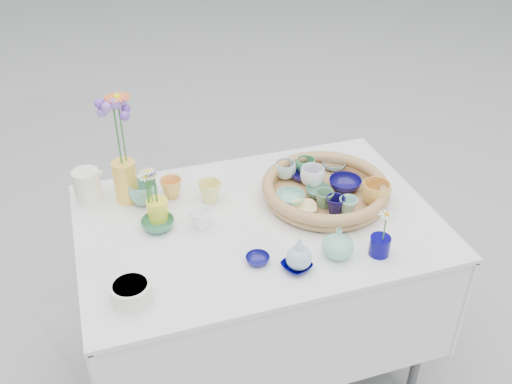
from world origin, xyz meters
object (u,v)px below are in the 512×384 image
object	(u,v)px
display_table	(257,362)
wicker_tray	(325,190)
bud_vase_seafoam	(338,242)
tall_vase_yellow	(126,181)

from	to	relation	value
display_table	wicker_tray	xyz separation A→B (m)	(0.28, 0.05, 0.80)
bud_vase_seafoam	display_table	bearing A→B (deg)	124.98
wicker_tray	tall_vase_yellow	size ratio (longest dim) A/B	2.94
wicker_tray	bud_vase_seafoam	distance (m)	0.33
display_table	tall_vase_yellow	size ratio (longest dim) A/B	7.82
wicker_tray	bud_vase_seafoam	xyz separation A→B (m)	(-0.09, -0.32, 0.02)
display_table	tall_vase_yellow	distance (m)	0.98
wicker_tray	display_table	bearing A→B (deg)	-169.88
display_table	bud_vase_seafoam	bearing A→B (deg)	-55.02
wicker_tray	tall_vase_yellow	distance (m)	0.74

